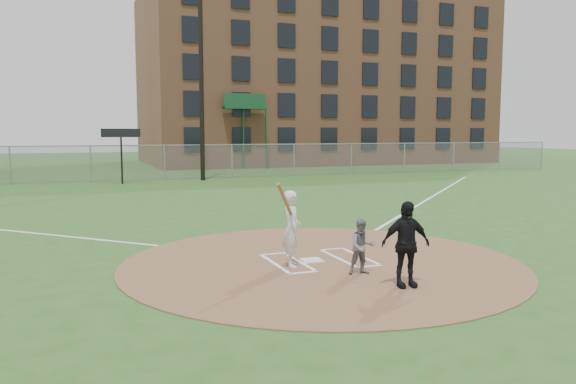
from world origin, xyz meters
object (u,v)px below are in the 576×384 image
object	(u,v)px
home_plate	(312,260)
catcher	(362,247)
batter_at_plate	(292,228)
umpire	(406,244)

from	to	relation	value
home_plate	catcher	world-z (taller)	catcher
catcher	batter_at_plate	xyz separation A→B (m)	(-1.05, 1.05, 0.25)
home_plate	batter_at_plate	bearing A→B (deg)	-153.00
home_plate	umpire	world-z (taller)	umpire
catcher	umpire	world-z (taller)	umpire
umpire	batter_at_plate	xyz separation A→B (m)	(-1.34, 2.10, 0.02)
umpire	catcher	bearing A→B (deg)	113.01
home_plate	catcher	bearing A→B (deg)	-70.16
umpire	batter_at_plate	bearing A→B (deg)	130.16
home_plate	umpire	size ratio (longest dim) A/B	0.29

